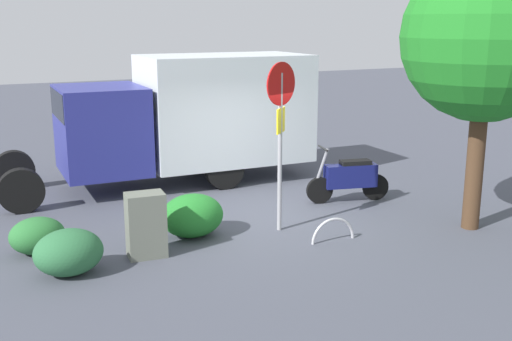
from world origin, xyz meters
TOP-DOWN VIEW (x-y plane):
  - ground_plane at (0.00, 0.00)m, footprint 60.00×60.00m
  - box_truck_near at (0.46, -3.28)m, footprint 7.20×2.44m
  - motorcycle at (-1.97, -0.17)m, footprint 1.78×0.72m
  - stop_sign at (0.25, 0.79)m, footprint 0.71×0.33m
  - street_tree at (-2.97, 2.27)m, footprint 2.94×2.94m
  - utility_cabinet at (2.80, 0.94)m, footprint 0.65×0.48m
  - bike_rack_hoop at (-0.30, 1.72)m, footprint 0.85×0.10m
  - shrub_near_sign at (4.36, -0.00)m, footprint 0.90×0.73m
  - shrub_mid_verge at (1.79, 0.38)m, footprint 1.13×0.92m
  - shrub_by_tree at (4.07, 1.14)m, footprint 1.04×0.85m

SIDE VIEW (x-z plane):
  - ground_plane at x=0.00m, z-range 0.00..0.00m
  - bike_rack_hoop at x=-0.30m, z-range -0.43..0.43m
  - shrub_near_sign at x=4.36m, z-range 0.00..0.61m
  - shrub_by_tree at x=4.07m, z-range 0.00..0.71m
  - shrub_mid_verge at x=1.79m, z-range 0.00..0.77m
  - motorcycle at x=-1.97m, z-range -0.08..1.12m
  - utility_cabinet at x=2.80m, z-range 0.00..1.06m
  - box_truck_near at x=0.46m, z-range 0.14..3.11m
  - stop_sign at x=0.25m, z-range 0.51..3.56m
  - street_tree at x=-2.97m, z-range 0.97..5.90m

